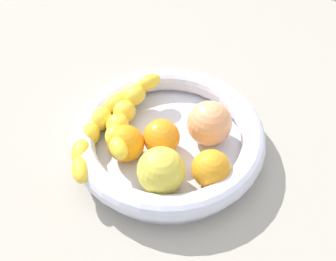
% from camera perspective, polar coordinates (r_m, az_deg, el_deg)
% --- Properties ---
extents(kitchen_counter, '(1.20, 1.20, 0.03)m').
position_cam_1_polar(kitchen_counter, '(0.71, 0.00, -3.28)').
color(kitchen_counter, '#A39C90').
rests_on(kitchen_counter, ground).
extents(fruit_bowl, '(0.31, 0.31, 0.05)m').
position_cam_1_polar(fruit_bowl, '(0.68, 0.00, -1.01)').
color(fruit_bowl, silver).
rests_on(fruit_bowl, kitchen_counter).
extents(banana_draped_left, '(0.10, 0.19, 0.05)m').
position_cam_1_polar(banana_draped_left, '(0.68, -5.72, 1.96)').
color(banana_draped_left, yellow).
rests_on(banana_draped_left, fruit_bowl).
extents(banana_draped_right, '(0.10, 0.22, 0.04)m').
position_cam_1_polar(banana_draped_right, '(0.68, -9.25, 0.44)').
color(banana_draped_right, yellow).
rests_on(banana_draped_right, fruit_bowl).
extents(orange_front, '(0.06, 0.06, 0.06)m').
position_cam_1_polar(orange_front, '(0.65, -5.71, -1.73)').
color(orange_front, orange).
rests_on(orange_front, fruit_bowl).
extents(orange_mid_left, '(0.06, 0.06, 0.06)m').
position_cam_1_polar(orange_mid_left, '(0.62, 5.82, -5.13)').
color(orange_mid_left, orange).
rests_on(orange_mid_left, fruit_bowl).
extents(orange_mid_right, '(0.06, 0.06, 0.06)m').
position_cam_1_polar(orange_mid_right, '(0.65, -0.77, -0.99)').
color(orange_mid_right, orange).
rests_on(orange_mid_right, fruit_bowl).
extents(apple_yellow, '(0.07, 0.07, 0.07)m').
position_cam_1_polar(apple_yellow, '(0.61, -0.93, -5.42)').
color(apple_yellow, yellow).
rests_on(apple_yellow, fruit_bowl).
extents(peach_blush, '(0.07, 0.07, 0.07)m').
position_cam_1_polar(peach_blush, '(0.67, 5.58, 0.97)').
color(peach_blush, '#F8A46A').
rests_on(peach_blush, fruit_bowl).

